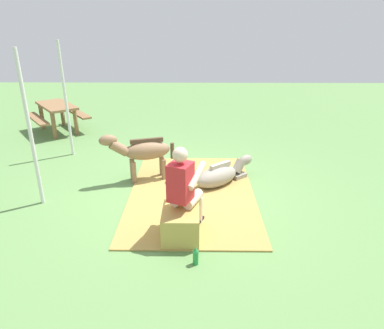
{
  "coord_description": "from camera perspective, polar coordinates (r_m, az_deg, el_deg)",
  "views": [
    {
      "loc": [
        -5.33,
        -0.23,
        2.75
      ],
      "look_at": [
        0.01,
        -0.17,
        0.55
      ],
      "focal_mm": 32.3,
      "sensor_mm": 36.0,
      "label": 1
    }
  ],
  "objects": [
    {
      "name": "person_seated",
      "position": [
        4.66,
        -1.33,
        -3.63
      ],
      "size": [
        0.72,
        0.57,
        1.3
      ],
      "color": "beige",
      "rests_on": "ground"
    },
    {
      "name": "ground_plane",
      "position": [
        6.0,
        -1.64,
        -4.91
      ],
      "size": [
        24.0,
        24.0,
        0.0
      ],
      "primitive_type": "plane",
      "color": "#608C4C"
    },
    {
      "name": "hay_patch",
      "position": [
        6.0,
        0.01,
        -4.75
      ],
      "size": [
        3.28,
        2.12,
        0.02
      ],
      "primitive_type": "cube",
      "color": "#AD8C47",
      "rests_on": "ground"
    },
    {
      "name": "tent_pole_left",
      "position": [
        5.8,
        -25.17,
        4.95
      ],
      "size": [
        0.06,
        0.06,
        2.44
      ],
      "primitive_type": "cylinder",
      "color": "silver",
      "rests_on": "ground"
    },
    {
      "name": "hay_bale",
      "position": [
        4.77,
        -1.85,
        -9.79
      ],
      "size": [
        0.63,
        0.5,
        0.42
      ],
      "primitive_type": "cube",
      "color": "tan",
      "rests_on": "ground"
    },
    {
      "name": "pony_standing",
      "position": [
        6.36,
        -8.19,
        2.16
      ],
      "size": [
        0.59,
        1.31,
        0.94
      ],
      "color": "#8C6B4C",
      "rests_on": "ground"
    },
    {
      "name": "pony_lying",
      "position": [
        6.3,
        4.78,
        -1.69
      ],
      "size": [
        1.06,
        1.21,
        0.42
      ],
      "color": "gray",
      "rests_on": "ground"
    },
    {
      "name": "picnic_bench",
      "position": [
        9.97,
        -21.38,
        8.27
      ],
      "size": [
        1.98,
        1.94,
        0.75
      ],
      "color": "olive",
      "rests_on": "ground"
    },
    {
      "name": "tent_pole_right",
      "position": [
        7.91,
        -20.12,
        9.89
      ],
      "size": [
        0.06,
        0.06,
        2.44
      ],
      "primitive_type": "cylinder",
      "color": "silver",
      "rests_on": "ground"
    },
    {
      "name": "soda_bottle",
      "position": [
        4.35,
        0.61,
        -14.84
      ],
      "size": [
        0.07,
        0.07,
        0.25
      ],
      "color": "#268C3F",
      "rests_on": "ground"
    }
  ]
}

